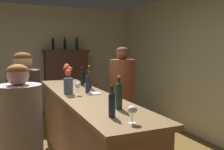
# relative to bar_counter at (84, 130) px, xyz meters

# --- Properties ---
(wall_back) EXTENTS (5.65, 0.12, 2.66)m
(wall_back) POSITION_rel_bar_counter_xyz_m (-0.55, 3.36, 0.83)
(wall_back) COLOR #BBB698
(wall_back) RESTS_ON ground
(wall_right) EXTENTS (0.12, 7.10, 2.66)m
(wall_right) POSITION_rel_bar_counter_xyz_m (2.28, -0.19, 0.83)
(wall_right) COLOR #BABB97
(wall_right) RESTS_ON ground
(bar_counter) EXTENTS (0.66, 3.17, 1.00)m
(bar_counter) POSITION_rel_bar_counter_xyz_m (0.00, 0.00, 0.00)
(bar_counter) COLOR brown
(bar_counter) RESTS_ON ground
(display_cabinet) EXTENTS (1.11, 0.47, 1.58)m
(display_cabinet) POSITION_rel_bar_counter_xyz_m (0.47, 3.04, 0.32)
(display_cabinet) COLOR #452A22
(display_cabinet) RESTS_ON ground
(wine_bottle_riesling) EXTENTS (0.07, 0.07, 0.33)m
(wine_bottle_riesling) POSITION_rel_bar_counter_xyz_m (0.08, -0.93, 0.64)
(wine_bottle_riesling) COLOR #1D3B24
(wine_bottle_riesling) RESTS_ON bar_counter
(wine_bottle_syrah) EXTENTS (0.06, 0.06, 0.31)m
(wine_bottle_syrah) POSITION_rel_bar_counter_xyz_m (0.08, 0.06, 0.63)
(wine_bottle_syrah) COLOR #19253A
(wine_bottle_syrah) RESTS_ON bar_counter
(wine_bottle_merlot) EXTENTS (0.06, 0.06, 0.28)m
(wine_bottle_merlot) POSITION_rel_bar_counter_xyz_m (-0.10, -1.15, 0.62)
(wine_bottle_merlot) COLOR #192435
(wine_bottle_merlot) RESTS_ON bar_counter
(wine_bottle_rose) EXTENTS (0.07, 0.07, 0.35)m
(wine_bottle_rose) POSITION_rel_bar_counter_xyz_m (0.21, 0.41, 0.65)
(wine_bottle_rose) COLOR #482A1B
(wine_bottle_rose) RESTS_ON bar_counter
(wine_bottle_chardonnay) EXTENTS (0.07, 0.07, 0.30)m
(wine_bottle_chardonnay) POSITION_rel_bar_counter_xyz_m (0.21, 0.76, 0.63)
(wine_bottle_chardonnay) COLOR black
(wine_bottle_chardonnay) RESTS_ON bar_counter
(wine_glass_front) EXTENTS (0.07, 0.07, 0.17)m
(wine_glass_front) POSITION_rel_bar_counter_xyz_m (-0.09, -0.05, 0.62)
(wine_glass_front) COLOR white
(wine_glass_front) RESTS_ON bar_counter
(wine_glass_mid) EXTENTS (0.08, 0.08, 0.14)m
(wine_glass_mid) POSITION_rel_bar_counter_xyz_m (-0.03, -1.39, 0.60)
(wine_glass_mid) COLOR white
(wine_glass_mid) RESTS_ON bar_counter
(flower_arrangement) EXTENTS (0.13, 0.17, 0.39)m
(flower_arrangement) POSITION_rel_bar_counter_xyz_m (-0.18, 0.09, 0.66)
(flower_arrangement) COLOR #414E65
(flower_arrangement) RESTS_ON bar_counter
(cheese_plate) EXTENTS (0.18, 0.18, 0.01)m
(cheese_plate) POSITION_rel_bar_counter_xyz_m (0.13, -0.05, 0.50)
(cheese_plate) COLOR white
(cheese_plate) RESTS_ON bar_counter
(display_bottle_left) EXTENTS (0.07, 0.07, 0.32)m
(display_bottle_left) POSITION_rel_bar_counter_xyz_m (0.16, 3.04, 1.22)
(display_bottle_left) COLOR black
(display_bottle_left) RESTS_ON display_cabinet
(display_bottle_midleft) EXTENTS (0.07, 0.07, 0.32)m
(display_bottle_midleft) POSITION_rel_bar_counter_xyz_m (0.45, 3.04, 1.21)
(display_bottle_midleft) COLOR black
(display_bottle_midleft) RESTS_ON display_cabinet
(display_bottle_center) EXTENTS (0.08, 0.08, 0.33)m
(display_bottle_center) POSITION_rel_bar_counter_xyz_m (0.75, 3.04, 1.23)
(display_bottle_center) COLOR #163419
(display_bottle_center) RESTS_ON display_cabinet
(patron_near_entrance) EXTENTS (0.35, 0.35, 1.55)m
(patron_near_entrance) POSITION_rel_bar_counter_xyz_m (-0.76, -0.28, 0.35)
(patron_near_entrance) COLOR gray
(patron_near_entrance) RESTS_ON ground
(patron_tall) EXTENTS (0.35, 0.35, 1.47)m
(patron_tall) POSITION_rel_bar_counter_xyz_m (-0.84, -1.03, 0.29)
(patron_tall) COLOR gray
(patron_tall) RESTS_ON ground
(bartender) EXTENTS (0.40, 0.40, 1.62)m
(bartender) POSITION_rel_bar_counter_xyz_m (0.74, 0.37, 0.38)
(bartender) COLOR brown
(bartender) RESTS_ON ground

